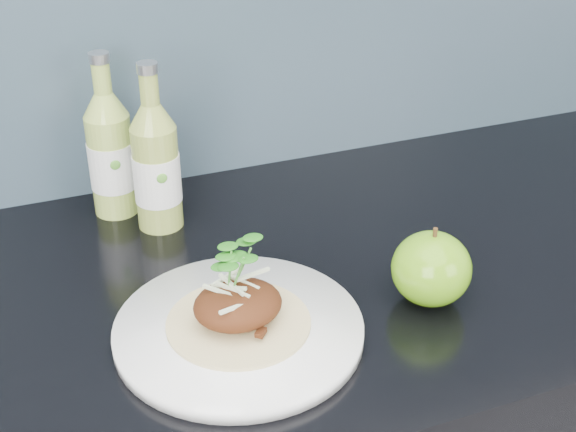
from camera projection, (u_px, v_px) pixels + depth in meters
name	position (u px, v px, depth m)	size (l,w,h in m)	color
dinner_plate	(239.00, 330.00, 0.86)	(0.31, 0.31, 0.02)	white
pork_taco	(238.00, 302.00, 0.84)	(0.15, 0.15, 0.10)	tan
green_apple	(431.00, 269.00, 0.90)	(0.12, 0.12, 0.10)	#519410
cider_bottle_left	(111.00, 154.00, 1.06)	(0.07, 0.07, 0.22)	#A5C050
cider_bottle_right	(156.00, 167.00, 1.02)	(0.07, 0.07, 0.22)	#92A544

